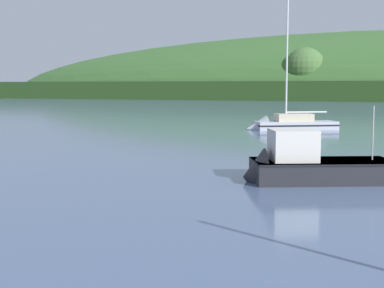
# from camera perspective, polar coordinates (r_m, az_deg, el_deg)

# --- Properties ---
(far_shoreline_hill) EXTENTS (413.23, 136.83, 48.81)m
(far_shoreline_hill) POSITION_cam_1_polar(r_m,az_deg,el_deg) (219.86, 18.49, 4.56)
(far_shoreline_hill) COLOR #27431B
(far_shoreline_hill) RESTS_ON ground
(sailboat_near_mooring) EXTENTS (9.18, 6.45, 14.27)m
(sailboat_near_mooring) POSITION_cam_1_polar(r_m,az_deg,el_deg) (56.04, 9.39, 1.76)
(sailboat_near_mooring) COLOR #ADB2BC
(sailboat_near_mooring) RESTS_ON ground
(fishing_boat_moored) EXTENTS (7.27, 4.95, 4.42)m
(fishing_boat_moored) POSITION_cam_1_polar(r_m,az_deg,el_deg) (25.76, 11.57, -2.70)
(fishing_boat_moored) COLOR #232328
(fishing_boat_moored) RESTS_ON ground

